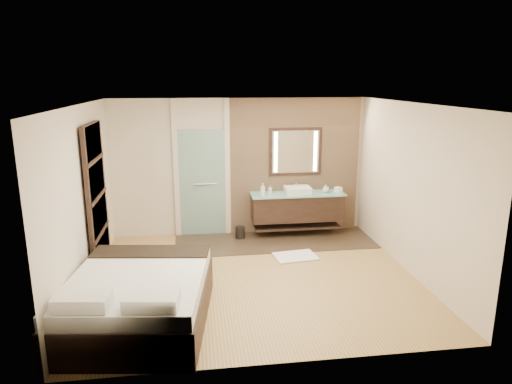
{
  "coord_description": "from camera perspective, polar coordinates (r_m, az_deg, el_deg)",
  "views": [
    {
      "loc": [
        -0.89,
        -6.6,
        3.06
      ],
      "look_at": [
        0.1,
        0.6,
        1.25
      ],
      "focal_mm": 32.0,
      "sensor_mm": 36.0,
      "label": 1
    }
  ],
  "objects": [
    {
      "name": "tissue_box",
      "position": [
        9.18,
        10.24,
        0.29
      ],
      "size": [
        0.16,
        0.16,
        0.1
      ],
      "primitive_type": "cube",
      "rotation": [
        0.0,
        0.0,
        0.41
      ],
      "color": "white",
      "rests_on": "vanity"
    },
    {
      "name": "soap_bottle_c",
      "position": [
        9.1,
        8.69,
        0.41
      ],
      "size": [
        0.14,
        0.14,
        0.16
      ],
      "primitive_type": "imported",
      "rotation": [
        0.0,
        0.0,
        -0.2
      ],
      "color": "silver",
      "rests_on": "vanity"
    },
    {
      "name": "waste_bin",
      "position": [
        8.98,
        -2.0,
        -5.1
      ],
      "size": [
        0.2,
        0.2,
        0.24
      ],
      "primitive_type": "cylinder",
      "rotation": [
        0.0,
        0.0,
        0.06
      ],
      "color": "black",
      "rests_on": "floor"
    },
    {
      "name": "vanity",
      "position": [
        9.09,
        5.14,
        -1.87
      ],
      "size": [
        1.85,
        0.55,
        0.88
      ],
      "color": "black",
      "rests_on": "stone_wall"
    },
    {
      "name": "soap_bottle_b",
      "position": [
        8.95,
        1.77,
        0.33
      ],
      "size": [
        0.08,
        0.09,
        0.16
      ],
      "primitive_type": "imported",
      "rotation": [
        0.0,
        0.0,
        -0.23
      ],
      "color": "#B2B2B2",
      "rests_on": "vanity"
    },
    {
      "name": "floor",
      "position": [
        7.33,
        -0.12,
        -10.66
      ],
      "size": [
        5.0,
        5.0,
        0.0
      ],
      "primitive_type": "plane",
      "color": "olive",
      "rests_on": "ground"
    },
    {
      "name": "tile_strip",
      "position": [
        8.87,
        2.35,
        -6.12
      ],
      "size": [
        3.8,
        1.3,
        0.01
      ],
      "primitive_type": "cube",
      "color": "#32241B",
      "rests_on": "floor"
    },
    {
      "name": "soap_bottle_a",
      "position": [
        8.75,
        0.86,
        0.33
      ],
      "size": [
        0.1,
        0.1,
        0.25
      ],
      "primitive_type": "imported",
      "rotation": [
        0.0,
        0.0,
        -0.04
      ],
      "color": "silver",
      "rests_on": "vanity"
    },
    {
      "name": "cup",
      "position": [
        9.22,
        8.74,
        0.36
      ],
      "size": [
        0.13,
        0.13,
        0.09
      ],
      "primitive_type": "imported",
      "rotation": [
        0.0,
        0.0,
        0.21
      ],
      "color": "silver",
      "rests_on": "vanity"
    },
    {
      "name": "mirror_unit",
      "position": [
        9.09,
        4.96,
        5.04
      ],
      "size": [
        1.06,
        0.04,
        0.96
      ],
      "color": "black",
      "rests_on": "stone_wall"
    },
    {
      "name": "bath_mat",
      "position": [
        8.13,
        4.93,
        -8.0
      ],
      "size": [
        0.77,
        0.58,
        0.02
      ],
      "primitive_type": "cube",
      "rotation": [
        0.0,
        0.0,
        0.12
      ],
      "color": "white",
      "rests_on": "floor"
    },
    {
      "name": "stone_wall",
      "position": [
        9.19,
        4.85,
        3.24
      ],
      "size": [
        2.6,
        0.08,
        2.7
      ],
      "primitive_type": "cube",
      "color": "tan",
      "rests_on": "floor"
    },
    {
      "name": "shoji_partition",
      "position": [
        7.59,
        -19.24,
        -0.88
      ],
      "size": [
        0.06,
        1.2,
        2.4
      ],
      "color": "black",
      "rests_on": "floor"
    },
    {
      "name": "frosted_door",
      "position": [
        9.01,
        -6.74,
        1.64
      ],
      "size": [
        1.1,
        0.12,
        2.7
      ],
      "color": "#BDEFE4",
      "rests_on": "floor"
    },
    {
      "name": "bed",
      "position": [
        6.13,
        -14.48,
        -12.81
      ],
      "size": [
        1.95,
        2.32,
        0.81
      ],
      "rotation": [
        0.0,
        0.0,
        -0.13
      ],
      "color": "black",
      "rests_on": "floor"
    }
  ]
}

